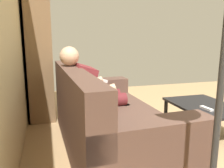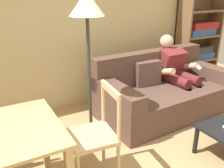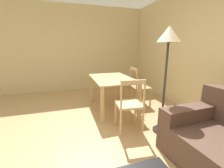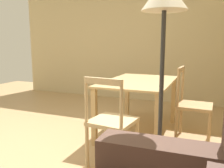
% 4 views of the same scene
% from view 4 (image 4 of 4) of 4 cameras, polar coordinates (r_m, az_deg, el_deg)
% --- Properties ---
extents(ground_plane, '(8.47, 8.47, 0.00)m').
position_cam_4_polar(ground_plane, '(2.84, -20.10, -16.76)').
color(ground_plane, tan).
extents(wall_side, '(0.12, 5.26, 2.75)m').
position_cam_4_polar(wall_side, '(5.39, 3.17, 11.09)').
color(wall_side, '#C8B586').
rests_on(wall_side, ground_plane).
extents(dining_table, '(1.35, 0.87, 0.74)m').
position_cam_4_polar(dining_table, '(3.26, 6.66, -1.06)').
color(dining_table, tan).
rests_on(dining_table, ground_plane).
extents(dining_chair_near_wall, '(0.44, 0.44, 0.95)m').
position_cam_4_polar(dining_chair_near_wall, '(3.19, 18.93, -4.88)').
color(dining_chair_near_wall, tan).
rests_on(dining_chair_near_wall, ground_plane).
extents(dining_chair_facing_couch, '(0.46, 0.46, 0.93)m').
position_cam_4_polar(dining_chair_facing_couch, '(2.38, -0.16, -9.21)').
color(dining_chair_facing_couch, '#D1B27F').
rests_on(dining_chair_facing_couch, ground_plane).
extents(floor_lamp, '(0.36, 0.36, 1.73)m').
position_cam_4_polar(floor_lamp, '(1.93, 12.52, 16.04)').
color(floor_lamp, black).
rests_on(floor_lamp, ground_plane).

